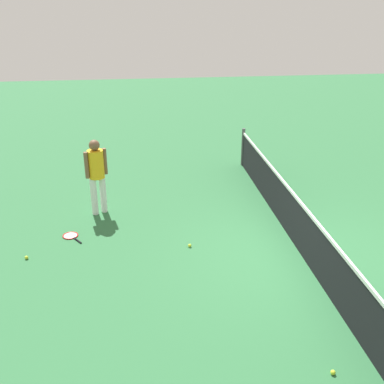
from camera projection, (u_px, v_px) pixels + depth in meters
ground_plane at (302, 255)px, 8.63m from camera, size 40.00×40.00×0.00m
court_net at (304, 231)px, 8.43m from camera, size 10.09×0.09×1.07m
player_near_side at (96, 171)px, 9.90m from camera, size 0.46×0.50×1.70m
tennis_racket_near_player at (71, 236)px, 9.28m from camera, size 0.57×0.48×0.03m
tennis_ball_near_player at (333, 372)px, 5.91m from camera, size 0.07×0.07×0.07m
tennis_ball_by_net at (26, 258)px, 8.49m from camera, size 0.07×0.07×0.07m
tennis_ball_midcourt at (190, 245)px, 8.89m from camera, size 0.07×0.07×0.07m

